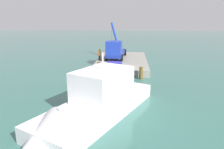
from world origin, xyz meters
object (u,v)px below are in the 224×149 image
Objects in this scene: dock_worker at (99,55)px; salvaged_car at (112,75)px; crane_truck at (115,50)px; moored_yacht at (84,117)px.

salvaged_car is at bearing 19.15° from dock_worker.
crane_truck reaches higher than salvaged_car.
dock_worker is 17.35m from moored_yacht.
crane_truck is 18.72m from moored_yacht.
crane_truck is at bearing -177.28° from salvaged_car.
salvaged_car is at bearing 2.72° from crane_truck.
crane_truck reaches higher than dock_worker.
moored_yacht is (18.63, -0.49, -1.71)m from crane_truck.
crane_truck is 0.76× the size of moored_yacht.
crane_truck is at bearing 122.80° from dock_worker.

